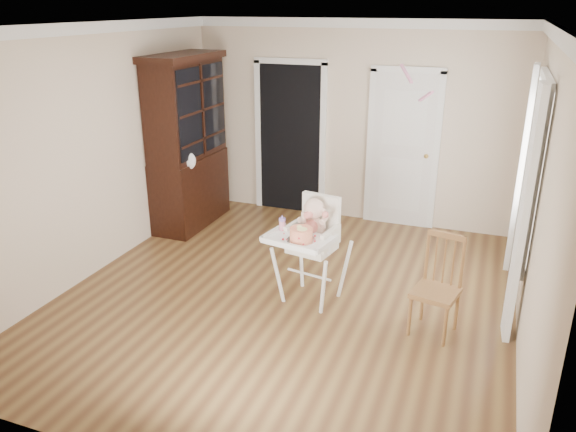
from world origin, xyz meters
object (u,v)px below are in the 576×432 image
at_px(sippy_cup, 282,224).
at_px(dining_chair, 437,289).
at_px(high_chair, 312,238).
at_px(china_cabinet, 188,142).
at_px(cake, 301,234).

relative_size(sippy_cup, dining_chair, 0.17).
distance_m(high_chair, china_cabinet, 2.72).
bearing_deg(china_cabinet, cake, -38.42).
relative_size(high_chair, cake, 3.97).
bearing_deg(high_chair, sippy_cup, -147.86).
bearing_deg(sippy_cup, cake, -34.66).
bearing_deg(high_chair, dining_chair, 2.94).
bearing_deg(china_cabinet, high_chair, -33.38).
bearing_deg(dining_chair, china_cabinet, 166.98).
xyz_separation_m(sippy_cup, dining_chair, (1.54, -0.06, -0.40)).
height_order(sippy_cup, china_cabinet, china_cabinet).
xyz_separation_m(cake, sippy_cup, (-0.26, 0.18, 0.00)).
height_order(high_chair, sippy_cup, high_chair).
xyz_separation_m(high_chair, sippy_cup, (-0.27, -0.11, 0.16)).
bearing_deg(sippy_cup, high_chair, 21.69).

